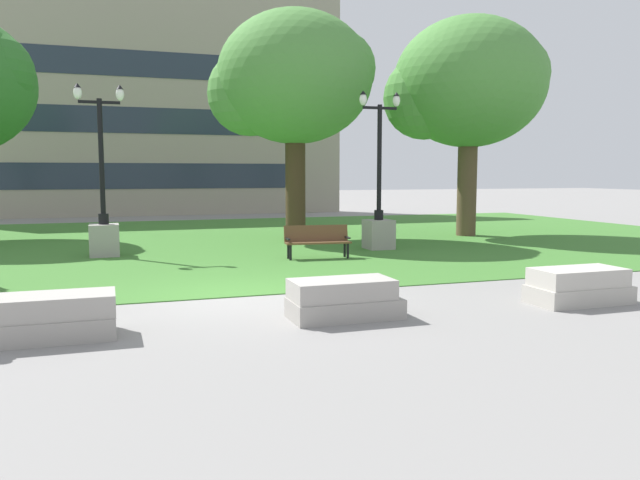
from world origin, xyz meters
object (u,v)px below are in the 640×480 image
Objects in this scene: concrete_block_center at (52,318)px; concrete_block_left at (343,300)px; park_bench_near_left at (317,239)px; lamp_post_left at (104,222)px; lamp_post_center at (379,217)px; concrete_block_right at (578,286)px.

concrete_block_center is 1.00× the size of concrete_block_left.
lamp_post_left reaches higher than park_bench_near_left.
lamp_post_left is (-8.03, 0.93, -0.00)m from lamp_post_center.
park_bench_near_left is 0.39× the size of lamp_post_left.
concrete_block_center is 0.38× the size of lamp_post_left.
concrete_block_left is at bearing -1.67° from concrete_block_center.
park_bench_near_left reaches higher than concrete_block_left.
lamp_post_left is at bearing 157.09° from park_bench_near_left.
lamp_post_left is (-3.71, 9.20, 0.69)m from concrete_block_left.
lamp_post_center reaches higher than lamp_post_left.
lamp_post_center is 1.00× the size of lamp_post_left.
lamp_post_left is (-5.56, 2.35, 0.46)m from park_bench_near_left.
park_bench_near_left is 2.89m from lamp_post_center.
lamp_post_left is (-8.17, 9.47, 0.69)m from concrete_block_right.
concrete_block_center is at bearing -94.24° from lamp_post_left.
concrete_block_center and concrete_block_left have the same top height.
park_bench_near_left reaches higher than concrete_block_center.
park_bench_near_left is (-2.62, 7.12, 0.23)m from concrete_block_right.
concrete_block_right is at bearing -69.81° from park_bench_near_left.
concrete_block_left is at bearing 176.53° from concrete_block_right.
concrete_block_right is at bearing -3.47° from concrete_block_left.
concrete_block_right is 8.56m from lamp_post_center.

